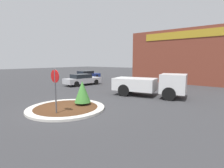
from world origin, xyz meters
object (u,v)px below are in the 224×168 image
at_px(utility_truck, 150,84).
at_px(stop_sign, 55,84).
at_px(parked_sedan_silver, 82,79).
at_px(parked_sedan_blue, 86,75).

bearing_deg(utility_truck, stop_sign, -113.91).
distance_m(stop_sign, parked_sedan_silver, 11.97).
bearing_deg(parked_sedan_blue, utility_truck, -111.77).
relative_size(stop_sign, parked_sedan_silver, 0.53).
xyz_separation_m(stop_sign, parked_sedan_silver, (-7.76, 9.06, -1.03)).
bearing_deg(parked_sedan_blue, stop_sign, -136.02).
bearing_deg(stop_sign, utility_truck, 77.30).
relative_size(parked_sedan_blue, parked_sedan_silver, 0.99).
distance_m(stop_sign, utility_truck, 8.00).
xyz_separation_m(utility_truck, parked_sedan_blue, (-14.23, 6.53, -0.32)).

